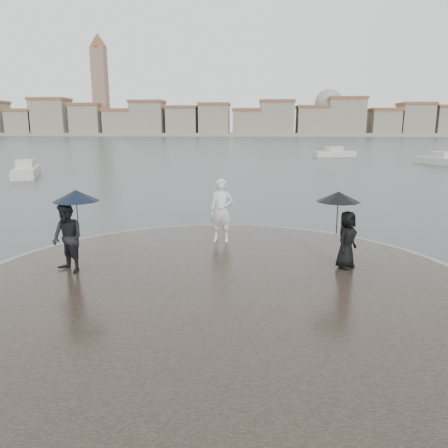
{
  "coord_description": "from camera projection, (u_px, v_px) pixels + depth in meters",
  "views": [
    {
      "loc": [
        0.59,
        -6.09,
        3.92
      ],
      "look_at": [
        0.0,
        4.8,
        1.45
      ],
      "focal_mm": 35.0,
      "sensor_mm": 36.0,
      "label": 1
    }
  ],
  "objects": [
    {
      "name": "ground",
      "position": [
        207.0,
        382.0,
        6.83
      ],
      "size": [
        400.0,
        400.0,
        0.0
      ],
      "primitive_type": "plane",
      "color": "#2B3835",
      "rests_on": "ground"
    },
    {
      "name": "kerb_ring",
      "position": [
        221.0,
        290.0,
        10.2
      ],
      "size": [
        12.5,
        12.5,
        0.32
      ],
      "primitive_type": "cylinder",
      "color": "gray",
      "rests_on": "ground"
    },
    {
      "name": "quay_tip",
      "position": [
        221.0,
        289.0,
        10.2
      ],
      "size": [
        11.9,
        11.9,
        0.36
      ],
      "primitive_type": "cylinder",
      "color": "#2D261E",
      "rests_on": "ground"
    },
    {
      "name": "statue",
      "position": [
        221.0,
        210.0,
        13.51
      ],
      "size": [
        0.77,
        0.56,
        1.97
      ],
      "primitive_type": "imported",
      "rotation": [
        0.0,
        0.0,
        -0.13
      ],
      "color": "silver",
      "rests_on": "quay_tip"
    },
    {
      "name": "visitor_left",
      "position": [
        70.0,
        227.0,
        10.65
      ],
      "size": [
        1.34,
        1.16,
        2.04
      ],
      "color": "black",
      "rests_on": "quay_tip"
    },
    {
      "name": "visitor_right",
      "position": [
        343.0,
        223.0,
        10.98
      ],
      "size": [
        1.21,
        1.1,
        1.95
      ],
      "color": "black",
      "rests_on": "quay_tip"
    },
    {
      "name": "far_skyline",
      "position": [
        230.0,
        121.0,
        162.43
      ],
      "size": [
        260.0,
        20.0,
        37.0
      ],
      "color": "gray",
      "rests_on": "ground"
    },
    {
      "name": "boats",
      "position": [
        291.0,
        161.0,
        44.74
      ],
      "size": [
        40.45,
        28.26,
        1.5
      ],
      "color": "beige",
      "rests_on": "ground"
    }
  ]
}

